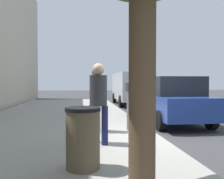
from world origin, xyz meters
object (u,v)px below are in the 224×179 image
Objects in this scene: parked_sedan_near at (171,100)px; pedestrian_bystander at (98,96)px; parking_meter at (128,96)px; trash_bin at (83,138)px; parked_van_far at (131,87)px; pedestrian_at_meter at (97,94)px.

pedestrian_bystander is at bearing 137.54° from parked_sedan_near.
pedestrian_bystander is at bearing 145.45° from parking_meter.
parked_van_far is at bearing -15.29° from trash_bin.
parking_meter is at bearing 14.29° from pedestrian_bystander.
trash_bin is (-12.44, 3.40, -0.60)m from parked_van_far.
pedestrian_bystander reaches higher than parking_meter.
parked_sedan_near is 7.53m from parked_van_far.
parked_sedan_near reaches higher than parking_meter.
pedestrian_at_meter reaches higher than parking_meter.
parking_meter is at bearing -7.76° from pedestrian_at_meter.
pedestrian_at_meter reaches higher than parked_sedan_near.
pedestrian_at_meter is at bearing 162.41° from parked_van_far.
parking_meter reaches higher than trash_bin.
parked_van_far is (9.42, -2.06, 0.09)m from parking_meter.
pedestrian_bystander is 1.84× the size of trash_bin.
parked_sedan_near is 0.84× the size of parked_van_far.
parking_meter is 1.72m from pedestrian_bystander.
pedestrian_bystander reaches higher than pedestrian_at_meter.
pedestrian_at_meter is 3.12m from trash_bin.
pedestrian_at_meter is (0.02, 0.92, 0.08)m from parking_meter.
parking_meter is 0.76× the size of pedestrian_bystander.
parked_sedan_near is at bearing 25.60° from pedestrian_at_meter.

